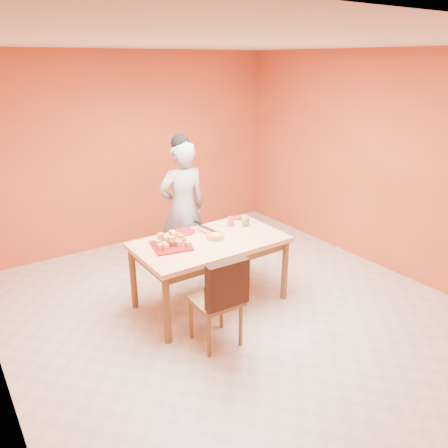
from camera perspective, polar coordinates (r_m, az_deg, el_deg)
floor at (r=4.84m, az=1.39°, el=-11.29°), size 5.00×5.00×0.00m
ceiling at (r=4.11m, az=1.75°, el=22.58°), size 5.00×5.00×0.00m
wall_back at (r=6.42m, az=-11.84°, el=9.36°), size 4.50×0.00×4.50m
wall_right at (r=5.85m, az=19.85°, el=7.51°), size 0.00×5.00×5.00m
dining_table at (r=4.69m, az=-1.82°, el=-3.17°), size 1.60×0.90×0.76m
dining_chair at (r=4.11m, az=-0.97°, el=-9.69°), size 0.44×0.51×0.93m
pastry_pile at (r=4.49m, az=-6.93°, el=-2.06°), size 0.34×0.34×0.11m
person at (r=5.41m, az=-5.43°, el=2.02°), size 0.65×0.46×1.68m
pastry_platter at (r=4.52m, az=-6.90°, el=-2.84°), size 0.45×0.45×0.02m
red_dinner_plate at (r=4.88m, az=-5.16°, el=-1.00°), size 0.27×0.27×0.01m
white_cake_plate at (r=4.67m, az=-1.13°, el=-1.94°), size 0.25×0.25×0.01m
sponge_cake at (r=4.66m, az=-1.14°, el=-1.61°), size 0.21×0.21×0.04m
cake_server at (r=4.80m, az=-2.22°, el=-0.59°), size 0.09×0.29×0.01m
egg_ornament at (r=5.02m, az=2.82°, el=0.41°), size 0.12×0.11×0.13m
magenta_glass at (r=5.03m, az=0.92°, el=0.32°), size 0.09×0.09×0.11m
checker_tin at (r=5.26m, az=1.93°, el=0.79°), size 0.13×0.13×0.03m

